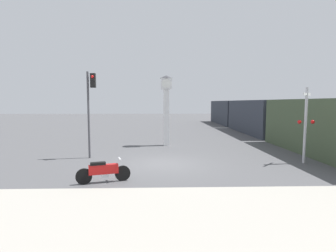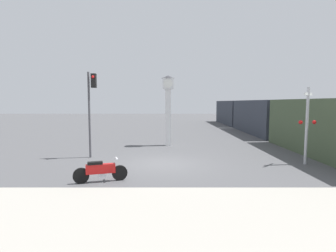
{
  "view_description": "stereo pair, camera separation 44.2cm",
  "coord_description": "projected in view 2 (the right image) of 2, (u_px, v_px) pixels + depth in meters",
  "views": [
    {
      "loc": [
        -0.13,
        -13.4,
        3.2
      ],
      "look_at": [
        0.31,
        1.18,
        1.87
      ],
      "focal_mm": 28.0,
      "sensor_mm": 36.0,
      "label": 1
    },
    {
      "loc": [
        0.32,
        -13.41,
        3.2
      ],
      "look_at": [
        0.31,
        1.18,
        1.87
      ],
      "focal_mm": 28.0,
      "sensor_mm": 36.0,
      "label": 2
    }
  ],
  "objects": [
    {
      "name": "freight_train",
      "position": [
        260.0,
        117.0,
        27.03
      ],
      "size": [
        2.8,
        34.05,
        3.4
      ],
      "color": "#425138",
      "rests_on": "ground_plane"
    },
    {
      "name": "motorcycle",
      "position": [
        101.0,
        171.0,
        10.5
      ],
      "size": [
        2.08,
        0.76,
        0.94
      ],
      "rotation": [
        0.0,
        0.0,
        0.29
      ],
      "color": "black",
      "rests_on": "ground_plane"
    },
    {
      "name": "clock_tower",
      "position": [
        168.0,
        100.0,
        19.17
      ],
      "size": [
        0.94,
        0.94,
        5.14
      ],
      "color": "white",
      "rests_on": "ground_plane"
    },
    {
      "name": "railroad_crossing_signal",
      "position": [
        307.0,
        123.0,
        13.39
      ],
      "size": [
        0.9,
        0.82,
        3.97
      ],
      "color": "#B7B7BC",
      "rests_on": "ground_plane"
    },
    {
      "name": "sidewalk_strip",
      "position": [
        156.0,
        228.0,
        6.55
      ],
      "size": [
        36.0,
        6.0,
        0.1
      ],
      "color": "#9E998E",
      "rests_on": "ground_plane"
    },
    {
      "name": "traffic_light",
      "position": [
        91.0,
        100.0,
        14.93
      ],
      "size": [
        0.5,
        0.35,
        4.92
      ],
      "color": "#47474C",
      "rests_on": "ground_plane"
    },
    {
      "name": "ground_plane",
      "position": [
        162.0,
        164.0,
        13.64
      ],
      "size": [
        120.0,
        120.0,
        0.0
      ],
      "primitive_type": "plane",
      "color": "#4C4C4F"
    }
  ]
}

